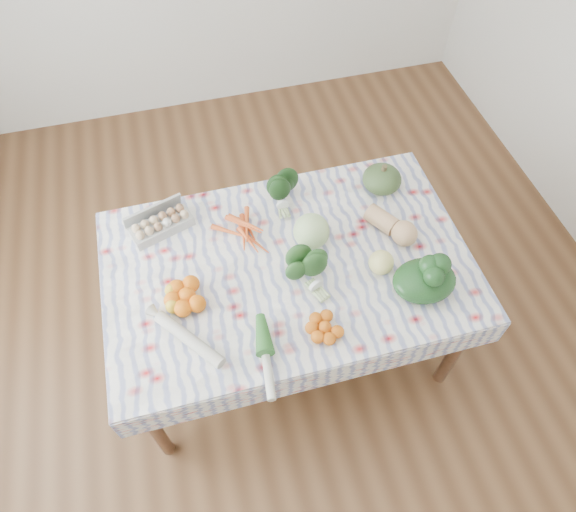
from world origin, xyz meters
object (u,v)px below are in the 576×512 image
object	(u,v)px
dining_table	(288,274)
cabbage	(311,231)
grapefruit	(381,262)
kabocha_squash	(382,179)
butternut_squash	(392,224)
egg_carton	(162,225)

from	to	relation	value
dining_table	cabbage	distance (m)	0.23
cabbage	grapefruit	distance (m)	0.34
kabocha_squash	butternut_squash	xyz separation A→B (m)	(-0.06, -0.28, -0.00)
egg_carton	butternut_squash	size ratio (longest dim) A/B	1.13
dining_table	butternut_squash	distance (m)	0.54
butternut_squash	grapefruit	world-z (taller)	butternut_squash
kabocha_squash	grapefruit	world-z (taller)	kabocha_squash
egg_carton	dining_table	bearing A→B (deg)	-51.26
dining_table	kabocha_squash	xyz separation A→B (m)	(0.57, 0.33, 0.15)
cabbage	butternut_squash	world-z (taller)	cabbage
kabocha_squash	butternut_squash	bearing A→B (deg)	-101.23
dining_table	egg_carton	bearing A→B (deg)	147.29
butternut_squash	grapefruit	bearing A→B (deg)	-155.57
egg_carton	kabocha_squash	bearing A→B (deg)	-18.94
kabocha_squash	butternut_squash	world-z (taller)	kabocha_squash
cabbage	grapefruit	bearing A→B (deg)	-41.67
kabocha_squash	cabbage	world-z (taller)	cabbage
cabbage	butternut_squash	distance (m)	0.38
egg_carton	cabbage	distance (m)	0.71
kabocha_squash	butternut_squash	size ratio (longest dim) A/B	0.75
egg_carton	butternut_squash	xyz separation A→B (m)	(1.04, -0.29, 0.02)
cabbage	grapefruit	xyz separation A→B (m)	(0.26, -0.23, -0.03)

